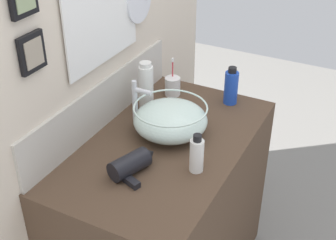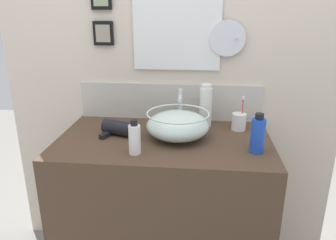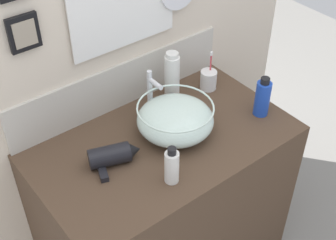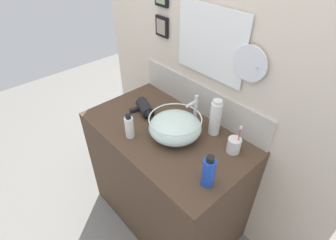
# 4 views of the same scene
# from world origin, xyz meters

# --- Properties ---
(vanity_counter) EXTENTS (1.08, 0.63, 0.88)m
(vanity_counter) POSITION_xyz_m (0.00, 0.00, 0.44)
(vanity_counter) COLOR #4C3828
(vanity_counter) RESTS_ON ground
(back_panel) EXTENTS (1.97, 0.09, 2.53)m
(back_panel) POSITION_xyz_m (0.00, 0.34, 1.26)
(back_panel) COLOR beige
(back_panel) RESTS_ON ground
(glass_bowl_sink) EXTENTS (0.32, 0.32, 0.14)m
(glass_bowl_sink) POSITION_xyz_m (0.07, 0.01, 0.95)
(glass_bowl_sink) COLOR silver
(glass_bowl_sink) RESTS_ON vanity_counter
(faucet) EXTENTS (0.02, 0.09, 0.21)m
(faucet) POSITION_xyz_m (0.07, 0.18, 1.00)
(faucet) COLOR silver
(faucet) RESTS_ON vanity_counter
(hair_drier) EXTENTS (0.21, 0.15, 0.08)m
(hair_drier) POSITION_xyz_m (-0.23, 0.02, 0.92)
(hair_drier) COLOR black
(hair_drier) RESTS_ON vanity_counter
(toothbrush_cup) EXTENTS (0.08, 0.08, 0.19)m
(toothbrush_cup) POSITION_xyz_m (0.39, 0.17, 0.93)
(toothbrush_cup) COLOR white
(toothbrush_cup) RESTS_ON vanity_counter
(soap_dispenser) EXTENTS (0.05, 0.05, 0.16)m
(soap_dispenser) POSITION_xyz_m (-0.11, -0.19, 0.96)
(soap_dispenser) COLOR white
(soap_dispenser) RESTS_ON vanity_counter
(shampoo_bottle) EXTENTS (0.06, 0.06, 0.19)m
(shampoo_bottle) POSITION_xyz_m (0.44, -0.12, 0.97)
(shampoo_bottle) COLOR blue
(shampoo_bottle) RESTS_ON vanity_counter
(spray_bottle) EXTENTS (0.07, 0.07, 0.24)m
(spray_bottle) POSITION_xyz_m (0.21, 0.21, 1.00)
(spray_bottle) COLOR white
(spray_bottle) RESTS_ON vanity_counter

